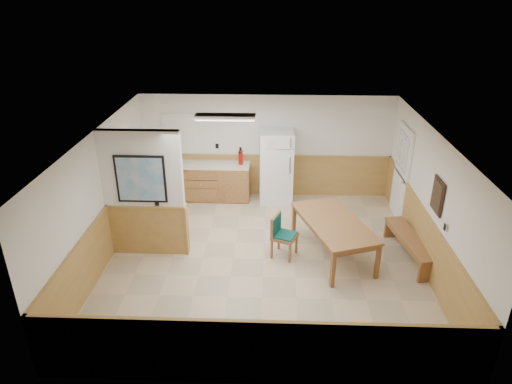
{
  "coord_description": "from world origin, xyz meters",
  "views": [
    {
      "loc": [
        0.14,
        -7.43,
        4.88
      ],
      "look_at": [
        -0.16,
        0.4,
        1.24
      ],
      "focal_mm": 32.0,
      "sensor_mm": 36.0,
      "label": 1
    }
  ],
  "objects_px": {
    "dining_table": "(334,225)",
    "soap_bottle": "(179,160)",
    "refrigerator": "(276,167)",
    "fire_extinguisher": "(241,157)",
    "dining_chair": "(280,232)",
    "dining_bench": "(410,242)"
  },
  "relations": [
    {
      "from": "dining_table",
      "to": "fire_extinguisher",
      "type": "height_order",
      "value": "fire_extinguisher"
    },
    {
      "from": "dining_table",
      "to": "dining_chair",
      "type": "xyz_separation_m",
      "value": [
        -1.01,
        -0.01,
        -0.17
      ]
    },
    {
      "from": "dining_chair",
      "to": "refrigerator",
      "type": "bearing_deg",
      "value": 114.01
    },
    {
      "from": "dining_table",
      "to": "soap_bottle",
      "type": "xyz_separation_m",
      "value": [
        -3.41,
        2.43,
        0.35
      ]
    },
    {
      "from": "dining_chair",
      "to": "fire_extinguisher",
      "type": "relative_size",
      "value": 2.0
    },
    {
      "from": "refrigerator",
      "to": "dining_bench",
      "type": "xyz_separation_m",
      "value": [
        2.57,
        -2.46,
        -0.53
      ]
    },
    {
      "from": "refrigerator",
      "to": "dining_table",
      "type": "bearing_deg",
      "value": -68.05
    },
    {
      "from": "fire_extinguisher",
      "to": "dining_table",
      "type": "bearing_deg",
      "value": -70.38
    },
    {
      "from": "refrigerator",
      "to": "dining_table",
      "type": "height_order",
      "value": "refrigerator"
    },
    {
      "from": "fire_extinguisher",
      "to": "soap_bottle",
      "type": "relative_size",
      "value": 1.84
    },
    {
      "from": "dining_table",
      "to": "dining_chair",
      "type": "height_order",
      "value": "dining_chair"
    },
    {
      "from": "dining_chair",
      "to": "soap_bottle",
      "type": "bearing_deg",
      "value": 156.57
    },
    {
      "from": "refrigerator",
      "to": "dining_bench",
      "type": "distance_m",
      "value": 3.59
    },
    {
      "from": "refrigerator",
      "to": "fire_extinguisher",
      "type": "distance_m",
      "value": 0.87
    },
    {
      "from": "dining_bench",
      "to": "dining_chair",
      "type": "relative_size",
      "value": 2.03
    },
    {
      "from": "dining_table",
      "to": "soap_bottle",
      "type": "bearing_deg",
      "value": 125.45
    },
    {
      "from": "dining_table",
      "to": "refrigerator",
      "type": "bearing_deg",
      "value": 95.1
    },
    {
      "from": "dining_table",
      "to": "fire_extinguisher",
      "type": "relative_size",
      "value": 5.17
    },
    {
      "from": "dining_bench",
      "to": "soap_bottle",
      "type": "relative_size",
      "value": 7.47
    },
    {
      "from": "dining_bench",
      "to": "soap_bottle",
      "type": "distance_m",
      "value": 5.51
    },
    {
      "from": "dining_bench",
      "to": "dining_chair",
      "type": "height_order",
      "value": "dining_chair"
    },
    {
      "from": "refrigerator",
      "to": "soap_bottle",
      "type": "xyz_separation_m",
      "value": [
        -2.32,
        0.0,
        0.14
      ]
    }
  ]
}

